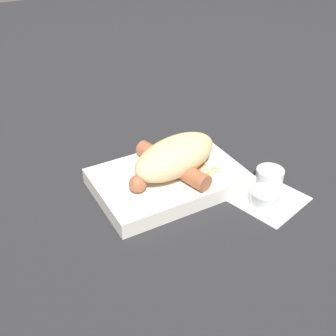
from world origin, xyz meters
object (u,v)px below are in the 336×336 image
Objects in this scene: bread_roll at (175,156)px; sausage at (172,165)px; condiment_cup_near at (265,199)px; food_tray at (168,180)px; condiment_cup_far at (269,177)px.

sausage is at bearing 9.62° from bread_roll.
food_tray is at bearing -46.87° from condiment_cup_near.
food_tray is 1.36× the size of bread_roll.
condiment_cup_near is (-0.10, 0.12, -0.04)m from bread_roll.
sausage is 0.16m from condiment_cup_near.
sausage reaches higher than condiment_cup_far.
condiment_cup_far is at bearing -136.87° from condiment_cup_near.
bread_roll is at bearing 178.99° from food_tray.
food_tray is at bearing -1.01° from bread_roll.
bread_roll is (-0.01, 0.00, 0.04)m from food_tray.
bread_roll is 0.16m from condiment_cup_near.
condiment_cup_far is at bearing 152.23° from bread_roll.
bread_roll reaches higher than food_tray.
condiment_cup_near is (-0.10, 0.12, -0.03)m from sausage.
bread_roll is 0.02m from sausage.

